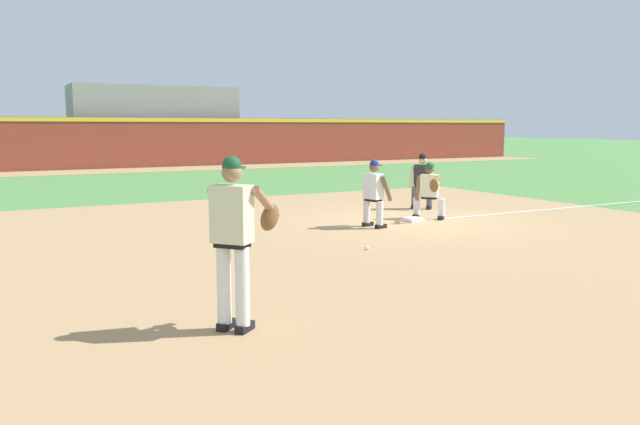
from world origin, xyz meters
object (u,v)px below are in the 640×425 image
at_px(first_base_bag, 414,220).
at_px(pitcher, 235,233).
at_px(baseball, 367,248).
at_px(umpire, 422,179).
at_px(first_baseman, 429,188).
at_px(baserunner, 374,191).

distance_m(first_base_bag, pitcher, 8.26).
distance_m(first_base_bag, baseball, 3.54).
height_order(pitcher, umpire, pitcher).
height_order(first_baseman, umpire, umpire).
xyz_separation_m(pitcher, baserunner, (4.99, 5.05, -0.27)).
bearing_deg(baseball, baserunner, 54.49).
xyz_separation_m(first_base_bag, baserunner, (-1.25, -0.26, 0.75)).
height_order(first_base_bag, baseball, first_base_bag).
relative_size(first_base_bag, baseball, 5.14).
height_order(baseball, umpire, umpire).
relative_size(first_baseman, baserunner, 0.92).
bearing_deg(baserunner, baseball, -125.51).
xyz_separation_m(baseball, pitcher, (-3.55, -3.02, 1.02)).
relative_size(baserunner, umpire, 1.00).
height_order(first_baseman, baserunner, baserunner).
bearing_deg(first_base_bag, baseball, -139.72).
xyz_separation_m(first_base_bag, baseball, (-2.70, -2.29, -0.01)).
bearing_deg(first_base_bag, first_baseman, 14.09).
relative_size(first_base_bag, first_baseman, 0.28).
relative_size(pitcher, baserunner, 1.27).
relative_size(first_base_bag, umpire, 0.26).
distance_m(first_base_bag, first_baseman, 0.88).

